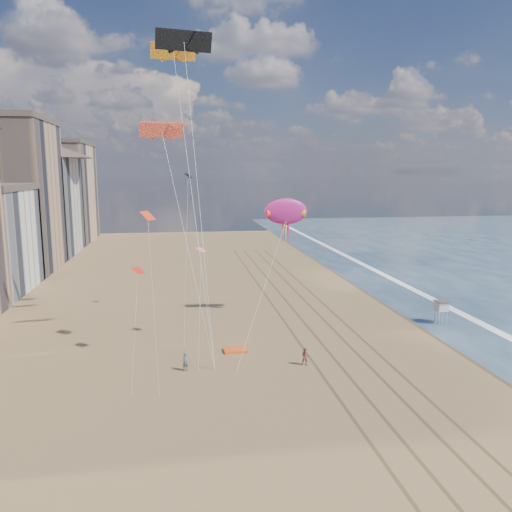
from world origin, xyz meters
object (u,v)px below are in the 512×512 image
at_px(lifeguard_stand, 441,306).
at_px(show_kite, 286,212).
at_px(kite_flyer_b, 305,357).
at_px(grounded_kite, 235,350).
at_px(kite_flyer_a, 186,362).

height_order(lifeguard_stand, show_kite, show_kite).
height_order(lifeguard_stand, kite_flyer_b, lifeguard_stand).
height_order(grounded_kite, show_kite, show_kite).
distance_m(show_kite, kite_flyer_b, 21.33).
relative_size(lifeguard_stand, kite_flyer_a, 1.60).
bearing_deg(grounded_kite, kite_flyer_b, -39.88).
bearing_deg(show_kite, kite_flyer_a, -128.71).
bearing_deg(show_kite, kite_flyer_b, -95.18).
bearing_deg(kite_flyer_a, lifeguard_stand, -0.24).
xyz_separation_m(grounded_kite, show_kite, (7.91, 11.98, 13.69)).
xyz_separation_m(kite_flyer_a, kite_flyer_b, (11.67, -0.44, 0.01)).
relative_size(kite_flyer_a, kite_flyer_b, 0.99).
relative_size(show_kite, kite_flyer_b, 13.04).
distance_m(grounded_kite, kite_flyer_b, 8.10).
distance_m(show_kite, kite_flyer_a, 24.75).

